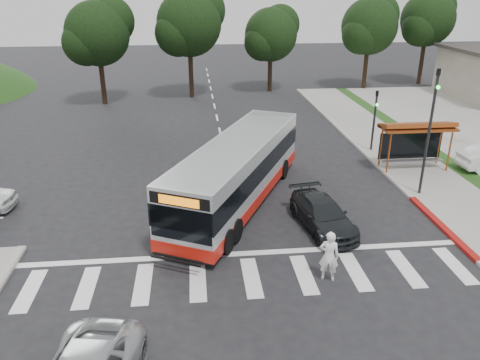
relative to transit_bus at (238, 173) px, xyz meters
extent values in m
plane|color=black|center=(-0.14, -1.57, -1.59)|extent=(140.00, 140.00, 0.00)
cube|color=gray|center=(10.86, 6.43, -1.53)|extent=(4.00, 40.00, 0.12)
cube|color=#9E9991|center=(8.86, 6.43, -1.52)|extent=(0.30, 40.00, 0.15)
cube|color=maroon|center=(8.86, -3.57, -1.51)|extent=(0.32, 6.00, 0.15)
cube|color=silver|center=(-0.14, -6.57, -1.58)|extent=(18.00, 2.60, 0.01)
cylinder|color=#984319|center=(8.86, 2.83, -0.32)|extent=(0.10, 0.10, 2.30)
cylinder|color=#984319|center=(12.46, 2.83, -0.32)|extent=(0.10, 0.10, 2.30)
cylinder|color=#984319|center=(8.86, 4.03, -0.32)|extent=(0.10, 0.10, 2.30)
cylinder|color=#984319|center=(12.46, 4.03, -0.32)|extent=(0.10, 0.10, 2.30)
cube|color=#984319|center=(10.66, 3.43, 0.98)|extent=(4.20, 1.60, 0.12)
cube|color=#984319|center=(10.66, 3.48, 1.13)|extent=(4.20, 1.32, 0.51)
cube|color=black|center=(10.66, 4.03, -0.27)|extent=(3.80, 0.06, 1.60)
cube|color=gray|center=(10.66, 3.43, -1.02)|extent=(3.60, 0.40, 0.08)
cylinder|color=black|center=(9.46, -0.07, 1.66)|extent=(0.14, 0.14, 6.50)
imported|color=black|center=(9.46, -0.07, 4.41)|extent=(0.16, 0.20, 1.00)
sphere|color=#19E533|center=(9.46, -0.25, 4.06)|extent=(0.18, 0.18, 0.18)
cylinder|color=black|center=(9.46, 6.93, 0.41)|extent=(0.14, 0.14, 4.00)
imported|color=black|center=(9.46, 6.93, 1.91)|extent=(0.16, 0.20, 1.00)
sphere|color=#19E533|center=(9.46, 6.75, 1.56)|extent=(0.18, 0.18, 0.18)
cylinder|color=black|center=(15.86, 26.43, 0.71)|extent=(0.44, 0.44, 4.40)
sphere|color=black|center=(15.86, 26.43, 4.71)|extent=(5.60, 5.60, 5.60)
sphere|color=black|center=(16.98, 27.27, 5.71)|extent=(4.20, 4.20, 4.20)
sphere|color=black|center=(14.88, 25.73, 4.01)|extent=(3.92, 3.92, 3.92)
cylinder|color=black|center=(22.86, 28.43, 0.83)|extent=(0.44, 0.44, 4.84)
sphere|color=black|center=(22.86, 28.43, 5.23)|extent=(5.60, 5.60, 5.60)
sphere|color=black|center=(23.98, 29.27, 6.33)|extent=(4.20, 4.20, 4.20)
sphere|color=black|center=(21.88, 27.73, 4.46)|extent=(3.92, 3.92, 3.92)
cylinder|color=black|center=(-2.14, 24.43, 0.83)|extent=(0.44, 0.44, 4.84)
sphere|color=black|center=(-2.14, 24.43, 5.23)|extent=(6.00, 6.00, 6.00)
sphere|color=black|center=(-0.94, 25.33, 6.33)|extent=(4.50, 4.50, 4.50)
sphere|color=black|center=(-3.19, 23.68, 4.46)|extent=(4.20, 4.20, 4.20)
cylinder|color=black|center=(5.86, 26.43, 0.39)|extent=(0.44, 0.44, 3.96)
sphere|color=black|center=(5.86, 26.43, 3.99)|extent=(5.20, 5.20, 5.20)
sphere|color=black|center=(6.90, 27.21, 4.89)|extent=(3.90, 3.90, 3.90)
sphere|color=black|center=(4.95, 25.78, 3.36)|extent=(3.64, 3.64, 3.64)
cylinder|color=black|center=(-10.14, 22.43, 0.61)|extent=(0.44, 0.44, 4.40)
sphere|color=black|center=(-10.14, 22.43, 4.61)|extent=(5.60, 5.60, 5.60)
sphere|color=black|center=(-9.02, 23.27, 5.61)|extent=(4.20, 4.20, 4.20)
sphere|color=black|center=(-11.12, 21.73, 3.91)|extent=(3.92, 3.92, 3.92)
imported|color=white|center=(2.65, -6.96, -0.60)|extent=(0.84, 0.68, 1.99)
imported|color=black|center=(3.50, -3.03, -0.93)|extent=(2.57, 4.80, 1.32)
camera|label=1|loc=(-2.05, -21.16, 8.49)|focal=35.00mm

